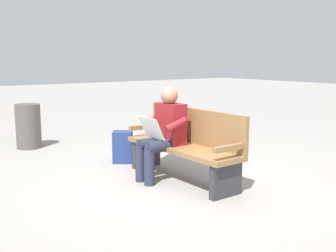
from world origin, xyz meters
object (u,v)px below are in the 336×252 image
(bench_near, at_px, (186,144))
(person_seated, at_px, (164,131))
(trash_bin, at_px, (28,126))
(backpack, at_px, (123,147))

(bench_near, relative_size, person_seated, 1.53)
(trash_bin, bearing_deg, person_seated, -164.27)
(backpack, xyz_separation_m, trash_bin, (1.82, 0.82, 0.15))
(backpack, bearing_deg, bench_near, -169.39)
(bench_near, distance_m, person_seated, 0.33)
(bench_near, height_order, person_seated, person_seated)
(bench_near, xyz_separation_m, backpack, (1.21, 0.23, -0.23))
(person_seated, xyz_separation_m, trash_bin, (2.87, 0.81, -0.25))
(backpack, bearing_deg, person_seated, 179.56)
(person_seated, bearing_deg, backpack, -0.90)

